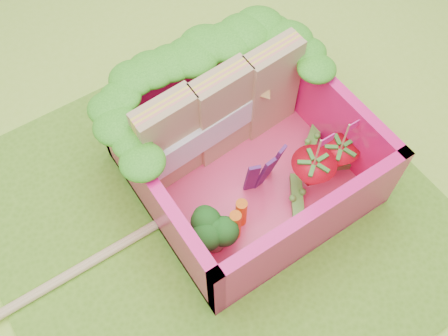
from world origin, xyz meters
TOP-DOWN VIEW (x-y plane):
  - ground at (0.00, 0.00)m, footprint 14.00×14.00m
  - placemat at (0.00, 0.00)m, footprint 2.60×2.60m
  - bento_floor at (0.31, 0.11)m, footprint 1.30×1.30m
  - bento_box at (0.31, 0.11)m, footprint 1.30×1.30m
  - lettuce_ruffle at (0.31, 0.58)m, footprint 1.43×0.77m
  - sandwich_stack at (0.32, 0.37)m, footprint 1.22×0.26m
  - broccoli at (-0.11, -0.20)m, footprint 0.34×0.34m
  - carrot_sticks at (0.06, -0.19)m, footprint 0.15×0.12m
  - purple_wedges at (0.34, -0.04)m, footprint 0.25×0.06m
  - strawberry_left at (0.59, -0.20)m, footprint 0.27×0.27m
  - strawberry_right at (0.81, -0.19)m, footprint 0.23×0.23m
  - snap_peas at (0.70, -0.12)m, footprint 0.62×0.55m
  - chopsticks at (-0.88, 0.12)m, footprint 2.09×0.07m

SIDE VIEW (x-z plane):
  - ground at x=0.00m, z-range 0.00..0.00m
  - placemat at x=0.00m, z-range 0.00..0.03m
  - chopsticks at x=-0.88m, z-range 0.03..0.07m
  - bento_floor at x=0.31m, z-range 0.03..0.08m
  - snap_peas at x=0.70m, z-range 0.08..0.13m
  - carrot_sticks at x=0.06m, z-range 0.07..0.33m
  - strawberry_right at x=0.81m, z-range -0.03..0.44m
  - strawberry_left at x=0.59m, z-range -0.03..0.48m
  - purple_wedges at x=0.34m, z-range 0.08..0.46m
  - broccoli at x=-0.11m, z-range 0.14..0.40m
  - bento_box at x=0.31m, z-range 0.03..0.58m
  - sandwich_stack at x=0.32m, z-range 0.07..0.75m
  - lettuce_ruffle at x=0.31m, z-range 0.58..0.69m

